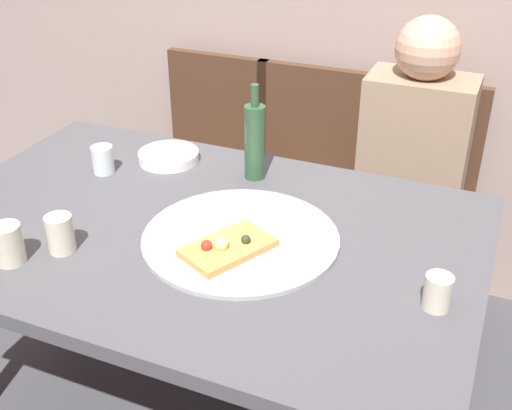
{
  "coord_description": "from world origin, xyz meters",
  "views": [
    {
      "loc": [
        0.71,
        -1.26,
        1.64
      ],
      "look_at": [
        0.14,
        0.09,
        0.81
      ],
      "focal_mm": 44.92,
      "sensor_mm": 36.0,
      "label": 1
    }
  ],
  "objects_px": {
    "wine_glass": "(8,244)",
    "plate_stack": "(169,156)",
    "tumbler_near": "(60,234)",
    "guest_in_sweater": "(407,178)",
    "pizza_tray": "(241,238)",
    "tumbler_far": "(103,160)",
    "dining_table": "(197,251)",
    "pizza_slice_last": "(227,247)",
    "wine_bottle": "(255,141)",
    "chair_middle": "(298,170)",
    "chair_right": "(411,191)",
    "chair_left": "(207,154)",
    "short_glass": "(438,292)"
  },
  "relations": [
    {
      "from": "wine_glass",
      "to": "chair_left",
      "type": "distance_m",
      "value": 1.24
    },
    {
      "from": "guest_in_sweater",
      "to": "chair_right",
      "type": "bearing_deg",
      "value": -90.0
    },
    {
      "from": "tumbler_far",
      "to": "chair_right",
      "type": "height_order",
      "value": "chair_right"
    },
    {
      "from": "chair_left",
      "to": "dining_table",
      "type": "bearing_deg",
      "value": 115.43
    },
    {
      "from": "chair_middle",
      "to": "chair_right",
      "type": "distance_m",
      "value": 0.45
    },
    {
      "from": "pizza_tray",
      "to": "wine_bottle",
      "type": "bearing_deg",
      "value": 107.24
    },
    {
      "from": "tumbler_near",
      "to": "short_glass",
      "type": "relative_size",
      "value": 1.19
    },
    {
      "from": "wine_glass",
      "to": "chair_middle",
      "type": "bearing_deg",
      "value": 75.46
    },
    {
      "from": "dining_table",
      "to": "wine_glass",
      "type": "bearing_deg",
      "value": -136.34
    },
    {
      "from": "tumbler_far",
      "to": "short_glass",
      "type": "distance_m",
      "value": 1.08
    },
    {
      "from": "chair_middle",
      "to": "chair_left",
      "type": "bearing_deg",
      "value": 0.0
    },
    {
      "from": "dining_table",
      "to": "guest_in_sweater",
      "type": "relative_size",
      "value": 1.27
    },
    {
      "from": "dining_table",
      "to": "wine_bottle",
      "type": "xyz_separation_m",
      "value": [
        0.03,
        0.32,
        0.2
      ]
    },
    {
      "from": "pizza_tray",
      "to": "guest_in_sweater",
      "type": "height_order",
      "value": "guest_in_sweater"
    },
    {
      "from": "dining_table",
      "to": "tumbler_far",
      "type": "distance_m",
      "value": 0.46
    },
    {
      "from": "pizza_tray",
      "to": "wine_glass",
      "type": "xyz_separation_m",
      "value": [
        -0.47,
        -0.3,
        0.04
      ]
    },
    {
      "from": "short_glass",
      "to": "chair_middle",
      "type": "relative_size",
      "value": 0.09
    },
    {
      "from": "wine_glass",
      "to": "short_glass",
      "type": "bearing_deg",
      "value": 12.88
    },
    {
      "from": "wine_bottle",
      "to": "plate_stack",
      "type": "xyz_separation_m",
      "value": [
        -0.3,
        -0.0,
        -0.1
      ]
    },
    {
      "from": "pizza_tray",
      "to": "wine_bottle",
      "type": "height_order",
      "value": "wine_bottle"
    },
    {
      "from": "pizza_slice_last",
      "to": "tumbler_near",
      "type": "relative_size",
      "value": 2.65
    },
    {
      "from": "chair_middle",
      "to": "pizza_tray",
      "type": "bearing_deg",
      "value": 100.0
    },
    {
      "from": "wine_bottle",
      "to": "chair_middle",
      "type": "bearing_deg",
      "value": 95.45
    },
    {
      "from": "tumbler_near",
      "to": "guest_in_sweater",
      "type": "xyz_separation_m",
      "value": [
        0.67,
        0.96,
        -0.17
      ]
    },
    {
      "from": "plate_stack",
      "to": "pizza_tray",
      "type": "bearing_deg",
      "value": -39.96
    },
    {
      "from": "tumbler_far",
      "to": "guest_in_sweater",
      "type": "distance_m",
      "value": 1.01
    },
    {
      "from": "tumbler_far",
      "to": "chair_middle",
      "type": "height_order",
      "value": "chair_middle"
    },
    {
      "from": "short_glass",
      "to": "plate_stack",
      "type": "xyz_separation_m",
      "value": [
        -0.9,
        0.42,
        -0.02
      ]
    },
    {
      "from": "tumbler_far",
      "to": "guest_in_sweater",
      "type": "relative_size",
      "value": 0.07
    },
    {
      "from": "pizza_slice_last",
      "to": "plate_stack",
      "type": "bearing_deg",
      "value": 134.11
    },
    {
      "from": "pizza_tray",
      "to": "pizza_slice_last",
      "type": "xyz_separation_m",
      "value": [
        -0.0,
        -0.08,
        0.02
      ]
    },
    {
      "from": "dining_table",
      "to": "pizza_slice_last",
      "type": "xyz_separation_m",
      "value": [
        0.14,
        -0.09,
        0.1
      ]
    },
    {
      "from": "short_glass",
      "to": "chair_right",
      "type": "distance_m",
      "value": 1.04
    },
    {
      "from": "wine_glass",
      "to": "guest_in_sweater",
      "type": "bearing_deg",
      "value": 54.25
    },
    {
      "from": "wine_glass",
      "to": "plate_stack",
      "type": "relative_size",
      "value": 0.52
    },
    {
      "from": "dining_table",
      "to": "guest_in_sweater",
      "type": "xyz_separation_m",
      "value": [
        0.42,
        0.73,
        -0.04
      ]
    },
    {
      "from": "pizza_tray",
      "to": "tumbler_far",
      "type": "distance_m",
      "value": 0.58
    },
    {
      "from": "short_glass",
      "to": "pizza_slice_last",
      "type": "bearing_deg",
      "value": 179.42
    },
    {
      "from": "pizza_tray",
      "to": "chair_right",
      "type": "relative_size",
      "value": 0.56
    },
    {
      "from": "pizza_tray",
      "to": "guest_in_sweater",
      "type": "distance_m",
      "value": 0.81
    },
    {
      "from": "dining_table",
      "to": "short_glass",
      "type": "xyz_separation_m",
      "value": [
        0.64,
        -0.1,
        0.12
      ]
    },
    {
      "from": "dining_table",
      "to": "wine_bottle",
      "type": "distance_m",
      "value": 0.38
    },
    {
      "from": "wine_glass",
      "to": "plate_stack",
      "type": "xyz_separation_m",
      "value": [
        0.07,
        0.64,
        -0.03
      ]
    },
    {
      "from": "tumbler_near",
      "to": "chair_right",
      "type": "distance_m",
      "value": 1.34
    },
    {
      "from": "pizza_slice_last",
      "to": "wine_bottle",
      "type": "xyz_separation_m",
      "value": [
        -0.1,
        0.42,
        0.1
      ]
    },
    {
      "from": "wine_bottle",
      "to": "chair_right",
      "type": "relative_size",
      "value": 0.32
    },
    {
      "from": "chair_left",
      "to": "wine_glass",
      "type": "bearing_deg",
      "value": 94.19
    },
    {
      "from": "tumbler_near",
      "to": "chair_right",
      "type": "xyz_separation_m",
      "value": [
        0.67,
        1.12,
        -0.29
      ]
    },
    {
      "from": "short_glass",
      "to": "chair_left",
      "type": "xyz_separation_m",
      "value": [
        -1.06,
        0.98,
        -0.29
      ]
    },
    {
      "from": "pizza_slice_last",
      "to": "dining_table",
      "type": "bearing_deg",
      "value": 146.47
    }
  ]
}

